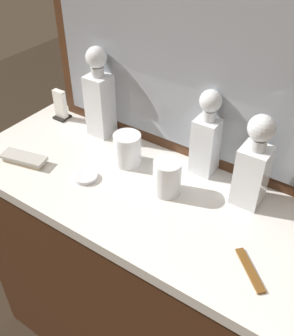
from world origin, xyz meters
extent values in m
cube|color=#472816|center=(0.00, 0.00, 0.42)|extent=(1.15, 0.46, 0.85)
cube|color=silver|center=(0.00, 0.00, 0.86)|extent=(1.18, 0.47, 0.04)
cube|color=#472816|center=(0.00, 0.22, 1.19)|extent=(1.00, 0.03, 0.62)
cube|color=gray|center=(0.00, 0.20, 1.19)|extent=(0.92, 0.01, 0.54)
cube|color=white|center=(0.09, 0.17, 0.97)|extent=(0.07, 0.07, 0.18)
cube|color=#9E5619|center=(0.09, 0.17, 0.94)|extent=(0.06, 0.06, 0.12)
cylinder|color=white|center=(0.09, 0.17, 1.07)|extent=(0.04, 0.04, 0.03)
sphere|color=white|center=(0.09, 0.17, 1.12)|extent=(0.06, 0.06, 0.06)
cube|color=white|center=(-0.30, 0.16, 0.99)|extent=(0.08, 0.08, 0.21)
cube|color=#9E5619|center=(-0.30, 0.16, 0.94)|extent=(0.06, 0.06, 0.12)
cylinder|color=white|center=(-0.30, 0.16, 1.11)|extent=(0.04, 0.04, 0.03)
sphere|color=white|center=(-0.30, 0.16, 1.15)|extent=(0.07, 0.07, 0.07)
cube|color=white|center=(0.25, 0.12, 0.97)|extent=(0.08, 0.08, 0.17)
cube|color=#9E5619|center=(0.25, 0.12, 0.93)|extent=(0.07, 0.07, 0.10)
cylinder|color=white|center=(0.25, 0.12, 1.07)|extent=(0.04, 0.04, 0.03)
sphere|color=white|center=(0.25, 0.12, 1.12)|extent=(0.07, 0.07, 0.07)
cylinder|color=white|center=(0.05, 0.03, 0.93)|extent=(0.08, 0.08, 0.10)
cylinder|color=silver|center=(0.05, 0.03, 0.89)|extent=(0.08, 0.08, 0.01)
cylinder|color=white|center=(-0.12, 0.07, 0.93)|extent=(0.08, 0.08, 0.10)
cylinder|color=silver|center=(-0.12, 0.07, 0.89)|extent=(0.08, 0.08, 0.01)
cube|color=#B7A88C|center=(-0.39, -0.11, 0.89)|extent=(0.14, 0.07, 0.01)
cube|color=#B7B5AD|center=(-0.39, -0.11, 0.90)|extent=(0.15, 0.08, 0.01)
cylinder|color=silver|center=(-0.18, -0.06, 0.89)|extent=(0.07, 0.07, 0.01)
cube|color=brown|center=(0.35, -0.10, 0.88)|extent=(0.10, 0.10, 0.01)
cube|color=black|center=(-0.48, 0.16, 0.89)|extent=(0.05, 0.05, 0.01)
cube|color=white|center=(-0.48, 0.16, 0.94)|extent=(0.05, 0.02, 0.11)
camera|label=1|loc=(0.47, -0.69, 1.61)|focal=41.60mm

